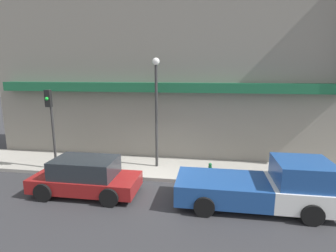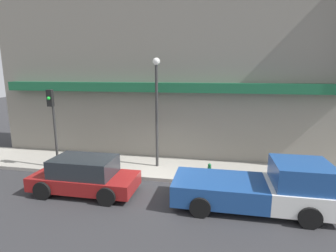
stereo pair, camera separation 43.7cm
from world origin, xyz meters
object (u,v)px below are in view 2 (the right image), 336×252
traffic_light (53,115)px  pickup_truck (262,188)px  parked_car (85,175)px  street_lamp (157,100)px  fire_hydrant (209,171)px

traffic_light → pickup_truck: bearing=-11.5°
parked_car → street_lamp: 4.85m
pickup_truck → fire_hydrant: (-1.95, 1.99, -0.28)m
street_lamp → pickup_truck: bearing=-34.3°
parked_car → street_lamp: (2.32, 3.17, 2.84)m
parked_car → fire_hydrant: (5.02, 1.99, -0.21)m
parked_car → traffic_light: bearing=141.6°
parked_car → street_lamp: size_ratio=0.79×
street_lamp → traffic_light: 5.11m
street_lamp → traffic_light: street_lamp is taller
pickup_truck → traffic_light: (-9.56, 1.95, 2.05)m
parked_car → fire_hydrant: size_ratio=5.90×
pickup_truck → traffic_light: traffic_light is taller
pickup_truck → fire_hydrant: size_ratio=7.66×
traffic_light → parked_car: bearing=-37.0°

